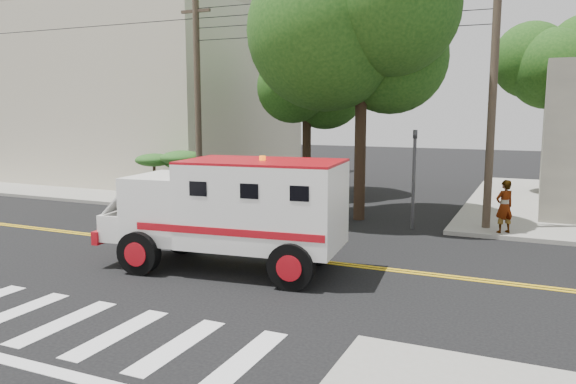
% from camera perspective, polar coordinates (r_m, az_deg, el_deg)
% --- Properties ---
extents(ground, '(100.00, 100.00, 0.00)m').
position_cam_1_polar(ground, '(17.15, -4.06, -6.23)').
color(ground, black).
rests_on(ground, ground).
extents(sidewalk_nw, '(17.00, 17.00, 0.15)m').
position_cam_1_polar(sidewalk_nw, '(35.57, -13.03, 1.31)').
color(sidewalk_nw, gray).
rests_on(sidewalk_nw, ground).
extents(building_left, '(16.00, 14.00, 10.00)m').
position_cam_1_polar(building_left, '(37.73, -14.36, 9.38)').
color(building_left, beige).
rests_on(building_left, sidewalk_nw).
extents(utility_pole_left, '(0.28, 0.28, 9.00)m').
position_cam_1_polar(utility_pole_left, '(24.62, -9.15, 8.69)').
color(utility_pole_left, '#382D23').
rests_on(utility_pole_left, ground).
extents(utility_pole_right, '(0.28, 0.28, 9.00)m').
position_cam_1_polar(utility_pole_right, '(20.88, 20.03, 8.38)').
color(utility_pole_right, '#382D23').
rests_on(utility_pole_right, ground).
extents(tree_main, '(6.08, 5.70, 9.85)m').
position_cam_1_polar(tree_main, '(21.84, 8.48, 15.87)').
color(tree_main, black).
rests_on(tree_main, ground).
extents(tree_left, '(4.48, 4.20, 7.70)m').
position_cam_1_polar(tree_left, '(28.47, 2.38, 11.21)').
color(tree_left, black).
rests_on(tree_left, ground).
extents(tree_right, '(4.80, 4.50, 8.20)m').
position_cam_1_polar(tree_right, '(30.46, 26.41, 10.86)').
color(tree_right, black).
rests_on(tree_right, ground).
extents(traffic_signal, '(0.15, 0.18, 3.60)m').
position_cam_1_polar(traffic_signal, '(20.73, 12.69, 2.38)').
color(traffic_signal, '#3F3F42').
rests_on(traffic_signal, ground).
extents(accessibility_sign, '(0.45, 0.10, 2.02)m').
position_cam_1_polar(accessibility_sign, '(25.27, -9.91, 1.54)').
color(accessibility_sign, '#3F3F42').
rests_on(accessibility_sign, ground).
extents(palm_planter, '(3.52, 2.63, 2.36)m').
position_cam_1_polar(palm_planter, '(26.31, -11.61, 2.38)').
color(palm_planter, '#1E3314').
rests_on(palm_planter, sidewalk_nw).
extents(armored_truck, '(6.83, 3.26, 3.01)m').
position_cam_1_polar(armored_truck, '(15.12, -5.62, -1.58)').
color(armored_truck, white).
rests_on(armored_truck, ground).
extents(pedestrian_a, '(0.79, 0.76, 1.82)m').
position_cam_1_polar(pedestrian_a, '(20.40, 21.12, -1.38)').
color(pedestrian_a, gray).
rests_on(pedestrian_a, sidewalk_ne).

